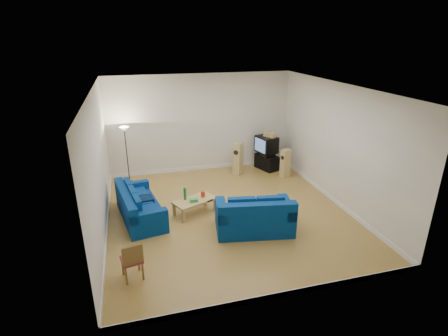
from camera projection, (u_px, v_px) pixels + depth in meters
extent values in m
cube|color=olive|center=(228.00, 213.00, 9.07)|extent=(6.00, 6.50, 0.01)
cube|color=white|center=(229.00, 88.00, 7.92)|extent=(6.00, 6.50, 0.01)
cube|color=white|center=(201.00, 124.00, 11.42)|extent=(6.00, 0.01, 3.20)
cube|color=white|center=(284.00, 218.00, 5.57)|extent=(6.00, 0.01, 3.20)
cube|color=white|center=(99.00, 166.00, 7.76)|extent=(0.01, 6.50, 3.20)
cube|color=white|center=(337.00, 145.00, 9.23)|extent=(0.01, 6.50, 3.20)
cube|color=white|center=(202.00, 168.00, 11.96)|extent=(6.00, 0.02, 0.12)
cube|color=white|center=(279.00, 295.00, 6.13)|extent=(6.00, 0.02, 0.12)
cube|color=white|center=(108.00, 226.00, 8.31)|extent=(0.02, 6.50, 0.12)
cube|color=white|center=(330.00, 197.00, 9.78)|extent=(0.02, 6.50, 0.12)
cube|color=navy|center=(141.00, 211.00, 8.76)|extent=(1.21, 2.15, 0.39)
cube|color=navy|center=(126.00, 199.00, 8.48)|extent=(0.54, 2.03, 0.40)
cube|color=navy|center=(132.00, 186.00, 9.42)|extent=(0.90, 0.35, 0.22)
cube|color=navy|center=(149.00, 216.00, 7.87)|extent=(0.90, 0.35, 0.22)
cube|color=#061936|center=(145.00, 200.00, 8.71)|extent=(0.43, 0.43, 0.11)
cube|color=navy|center=(254.00, 222.00, 8.21)|extent=(1.91, 1.27, 0.44)
cube|color=navy|center=(258.00, 213.00, 7.70)|extent=(1.78, 0.53, 0.45)
cube|color=navy|center=(221.00, 210.00, 8.02)|extent=(0.39, 1.01, 0.25)
cube|color=navy|center=(287.00, 207.00, 8.15)|extent=(0.39, 1.01, 0.25)
cube|color=#061936|center=(253.00, 206.00, 8.24)|extent=(0.48, 0.48, 0.12)
cube|color=tan|center=(195.00, 201.00, 8.91)|extent=(1.20, 0.92, 0.05)
cube|color=tan|center=(183.00, 216.00, 8.54)|extent=(0.08, 0.08, 0.34)
cube|color=tan|center=(174.00, 210.00, 8.86)|extent=(0.08, 0.08, 0.34)
cube|color=tan|center=(215.00, 205.00, 9.11)|extent=(0.08, 0.08, 0.34)
cube|color=tan|center=(205.00, 199.00, 9.43)|extent=(0.08, 0.08, 0.34)
cylinder|color=#197233|center=(185.00, 194.00, 8.87)|extent=(0.10, 0.10, 0.32)
cube|color=green|center=(194.00, 200.00, 8.78)|extent=(0.20, 0.11, 0.08)
cylinder|color=red|center=(203.00, 194.00, 9.04)|extent=(0.15, 0.15, 0.15)
cube|color=black|center=(210.00, 201.00, 8.84)|extent=(0.16, 0.12, 0.02)
cube|color=black|center=(267.00, 162.00, 11.94)|extent=(0.70, 0.91, 0.49)
cube|color=black|center=(267.00, 154.00, 11.78)|extent=(0.47, 0.54, 0.11)
cube|color=black|center=(266.00, 144.00, 11.73)|extent=(0.68, 0.81, 0.54)
cube|color=#3D5688|center=(260.00, 145.00, 11.61)|extent=(0.17, 0.55, 0.44)
cube|color=tan|center=(270.00, 135.00, 11.55)|extent=(0.34, 0.44, 0.14)
cube|color=tan|center=(238.00, 159.00, 11.39)|extent=(0.40, 0.40, 1.08)
cylinder|color=black|center=(236.00, 153.00, 11.16)|extent=(0.13, 0.13, 0.16)
cube|color=tan|center=(285.00, 163.00, 11.20)|extent=(0.32, 0.28, 0.92)
cylinder|color=black|center=(282.00, 158.00, 11.05)|extent=(0.06, 0.14, 0.14)
cylinder|color=black|center=(130.00, 182.00, 10.90)|extent=(0.23, 0.23, 0.03)
cylinder|color=black|center=(127.00, 157.00, 10.59)|extent=(0.03, 0.03, 1.67)
cone|color=white|center=(124.00, 129.00, 10.28)|extent=(0.31, 0.31, 0.13)
cube|color=brown|center=(126.00, 276.00, 6.41)|extent=(0.04, 0.04, 0.38)
cube|color=brown|center=(123.00, 267.00, 6.67)|extent=(0.04, 0.04, 0.38)
cube|color=brown|center=(143.00, 271.00, 6.55)|extent=(0.04, 0.04, 0.38)
cube|color=brown|center=(139.00, 262.00, 6.80)|extent=(0.04, 0.04, 0.38)
cube|color=maroon|center=(132.00, 260.00, 6.53)|extent=(0.45, 0.45, 0.05)
cube|color=brown|center=(133.00, 255.00, 6.32)|extent=(0.38, 0.11, 0.38)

